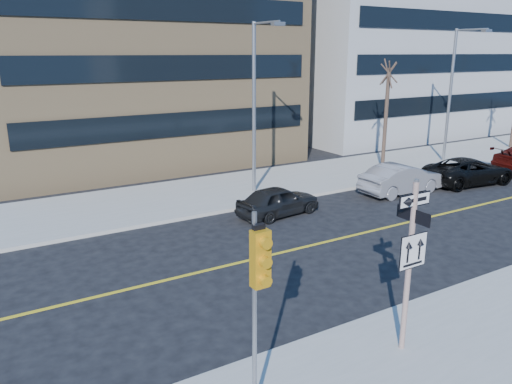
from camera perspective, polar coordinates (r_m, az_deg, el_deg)
ground at (r=14.28m, az=8.76°, el=-12.94°), size 120.00×120.00×0.00m
far_sidewalk at (r=34.56m, az=19.31°, el=3.59°), size 66.00×6.00×0.15m
road_centerline at (r=25.23m, az=24.26°, el=-1.35°), size 40.00×0.14×0.01m
sign_pole at (r=11.63m, az=17.20°, el=-7.11°), size 0.92×0.92×4.06m
traffic_signal at (r=8.88m, az=0.36°, el=-9.45°), size 0.32×0.45×4.00m
parked_car_a at (r=21.41m, az=2.55°, el=-1.01°), size 1.99×3.98×1.30m
parked_car_b at (r=25.76m, az=16.31°, el=1.47°), size 1.58×4.52×1.49m
parked_car_c at (r=28.88m, az=23.19°, el=2.23°), size 2.96×5.31×1.40m
streetlight_a at (r=23.75m, az=0.07°, el=10.76°), size 0.55×2.25×8.00m
streetlight_b at (r=33.18m, az=21.70°, el=11.09°), size 0.55×2.25×8.00m
street_tree_west at (r=29.73m, az=14.93°, el=12.73°), size 1.80×1.80×6.35m
building_brick at (r=36.07m, az=-15.28°, el=18.68°), size 18.00×18.00×18.00m
building_grey_mid at (r=46.48m, az=13.46°, el=16.16°), size 20.00×16.00×15.00m
building_grey_far at (r=64.53m, az=25.58°, el=15.31°), size 18.00×18.00×16.00m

